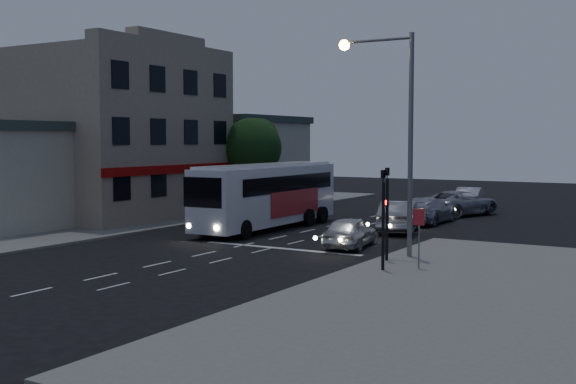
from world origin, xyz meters
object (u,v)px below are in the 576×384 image
Objects in this scene: car_suv at (350,232)px; car_extra at (470,198)px; traffic_signal_main at (387,202)px; streetlight at (396,118)px; traffic_signal_side at (383,207)px; car_sedan_b at (427,210)px; regulatory_sign at (419,229)px; tour_bus at (268,194)px; street_tree at (252,145)px; car_sedan_a at (399,216)px; car_sedan_c at (460,203)px.

car_extra is at bearing -97.53° from car_suv.
streetlight is (-0.26, 1.42, 3.31)m from traffic_signal_main.
car_sedan_b is at bearing 104.31° from traffic_signal_side.
traffic_signal_side is 1.61m from regulatory_sign.
street_tree is (-5.92, 7.37, 2.58)m from tour_bus.
car_extra is 2.09× the size of regulatory_sign.
traffic_signal_side is at bearing -74.30° from streetlight.
regulatory_sign is (5.05, -14.91, 0.84)m from car_sedan_b.
streetlight is (2.95, -7.84, 4.90)m from car_sedan_a.
car_extra is at bearing -61.53° from car_sedan_c.
car_sedan_b is 1.14× the size of car_extra.
traffic_signal_side is (10.59, -8.85, 0.50)m from tour_bus.
traffic_signal_side is 4.84m from streetlight.
streetlight is at bearing 105.70° from traffic_signal_side.
car_sedan_c is 21.52m from traffic_signal_side.
tour_bus is 14.09m from car_sedan_c.
traffic_signal_main is 3.61m from streetlight.
streetlight reaches higher than tour_bus.
car_extra is 15.94m from street_tree.
car_sedan_c is at bearing 90.20° from car_extra.
car_suv is 1.01× the size of traffic_signal_main.
tour_bus is 13.81m from traffic_signal_side.
car_sedan_b is 2.38× the size of regulatory_sign.
car_extra is 23.55m from streetlight.
car_sedan_b is 15.76m from regulatory_sign.
traffic_signal_side reaches higher than car_sedan_a.
traffic_signal_main is at bearing -79.80° from streetlight.
tour_bus is 2.53× the size of car_extra.
car_suv is at bearing 126.93° from traffic_signal_side.
street_tree is at bearing -36.98° from car_sedan_a.
regulatory_sign is 23.40m from street_tree.
regulatory_sign is at bearing 100.09° from car_sedan_a.
car_extra is at bearing -102.78° from car_sedan_a.
tour_bus is 14.02m from regulatory_sign.
car_sedan_c is at bearing 100.09° from traffic_signal_side.
street_tree is at bearing 137.97° from traffic_signal_main.
streetlight is 1.45× the size of street_tree.
car_sedan_c is 5.06m from car_extra.
car_sedan_c is (-0.00, 16.13, 0.09)m from car_suv.
street_tree is at bearing 135.50° from traffic_signal_side.
car_sedan_c is 0.64× the size of streetlight.
traffic_signal_side reaches higher than car_sedan_c.
tour_bus reaches higher than car_extra.
tour_bus is at bearing 79.94° from car_sedan_c.
car_suv is 6.49m from traffic_signal_side.
car_suv is 0.72× the size of car_sedan_c.
car_suv is 0.79× the size of car_sedan_b.
traffic_signal_side reaches higher than car_sedan_b.
traffic_signal_main is 2.10m from traffic_signal_side.
regulatory_sign is 0.24× the size of streetlight.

